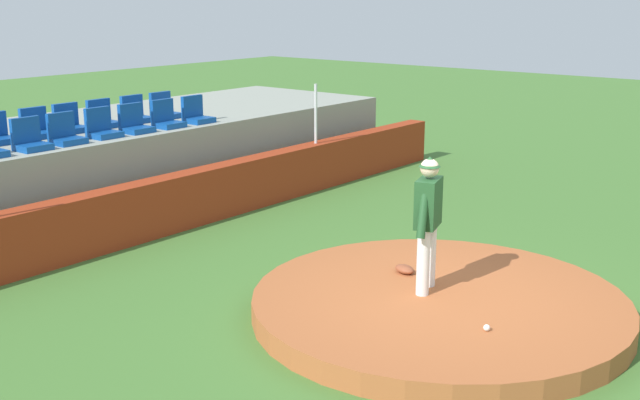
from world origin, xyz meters
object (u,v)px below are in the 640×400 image
(stadium_chair_1, at_px, (30,140))
(stadium_chair_11, at_px, (102,118))
(stadium_chair_2, at_px, (65,134))
(stadium_chair_9, at_px, (37,128))
(stadium_chair_10, at_px, (69,123))
(pitcher, at_px, (428,214))
(stadium_chair_6, at_px, (196,114))
(stadium_chair_5, at_px, (166,119))
(stadium_chair_3, at_px, (102,128))
(stadium_chair_12, at_px, (136,114))
(baseball, at_px, (487,328))
(stadium_chair_13, at_px, (164,110))
(fielding_glove, at_px, (405,269))
(stadium_chair_4, at_px, (134,123))

(stadium_chair_1, height_order, stadium_chair_11, same)
(stadium_chair_2, height_order, stadium_chair_9, same)
(stadium_chair_9, xyz_separation_m, stadium_chair_10, (0.65, 0.03, 0.00))
(stadium_chair_9, bearing_deg, pitcher, 95.75)
(stadium_chair_6, bearing_deg, stadium_chair_5, -0.48)
(stadium_chair_3, distance_m, stadium_chair_6, 2.09)
(stadium_chair_1, relative_size, stadium_chair_12, 1.00)
(stadium_chair_3, bearing_deg, stadium_chair_1, 2.36)
(pitcher, relative_size, stadium_chair_9, 3.39)
(stadium_chair_6, bearing_deg, stadium_chair_11, -33.29)
(baseball, height_order, stadium_chair_3, stadium_chair_3)
(stadium_chair_10, height_order, stadium_chair_13, same)
(baseball, bearing_deg, stadium_chair_12, 76.58)
(stadium_chair_5, xyz_separation_m, stadium_chair_9, (-2.06, 0.89, 0.00))
(stadium_chair_5, xyz_separation_m, stadium_chair_13, (0.72, 0.91, 0.00))
(stadium_chair_1, bearing_deg, stadium_chair_11, -155.19)
(baseball, xyz_separation_m, stadium_chair_5, (1.97, 7.53, 1.34))
(stadium_chair_5, height_order, stadium_chair_10, same)
(baseball, bearing_deg, stadium_chair_13, 72.31)
(baseball, height_order, stadium_chair_13, stadium_chair_13)
(stadium_chair_6, bearing_deg, stadium_chair_2, -0.42)
(stadium_chair_6, distance_m, stadium_chair_10, 2.33)
(stadium_chair_3, height_order, stadium_chair_11, same)
(pitcher, relative_size, stadium_chair_5, 3.39)
(fielding_glove, xyz_separation_m, stadium_chair_6, (1.70, 5.82, 1.32))
(stadium_chair_12, height_order, stadium_chair_13, same)
(stadium_chair_1, height_order, stadium_chair_12, same)
(stadium_chair_13, bearing_deg, stadium_chair_5, 51.63)
(stadium_chair_3, bearing_deg, stadium_chair_13, -157.54)
(stadium_chair_4, bearing_deg, stadium_chair_1, 0.69)
(stadium_chair_1, relative_size, stadium_chair_9, 1.00)
(stadium_chair_5, xyz_separation_m, stadium_chair_6, (0.72, -0.01, 0.00))
(stadium_chair_2, distance_m, stadium_chair_5, 2.10)
(baseball, xyz_separation_m, stadium_chair_12, (2.02, 8.47, 1.34))
(stadium_chair_9, distance_m, stadium_chair_13, 2.78)
(pitcher, bearing_deg, stadium_chair_6, 54.44)
(stadium_chair_5, height_order, stadium_chair_6, same)
(stadium_chair_4, relative_size, stadium_chair_9, 1.00)
(stadium_chair_9, bearing_deg, fielding_glove, 99.15)
(stadium_chair_6, relative_size, stadium_chair_10, 1.00)
(fielding_glove, bearing_deg, stadium_chair_1, -146.31)
(stadium_chair_9, relative_size, stadium_chair_12, 1.00)
(pitcher, bearing_deg, stadium_chair_11, 67.48)
(stadium_chair_3, xyz_separation_m, stadium_chair_11, (0.66, 0.89, 0.00))
(stadium_chair_13, bearing_deg, stadium_chair_6, 90.33)
(baseball, height_order, stadium_chair_4, stadium_chair_4)
(fielding_glove, xyz_separation_m, stadium_chair_2, (-1.13, 5.84, 1.32))
(fielding_glove, relative_size, stadium_chair_4, 0.60)
(stadium_chair_2, bearing_deg, fielding_glove, 100.93)
(stadium_chair_4, height_order, stadium_chair_9, same)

